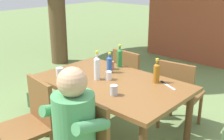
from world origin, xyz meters
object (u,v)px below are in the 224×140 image
object	(u,v)px
dining_table	(112,89)
backpack_by_near_side	(40,94)
cup_terracotta	(111,65)
cup_white	(108,76)
bottle_green	(120,57)
table_knife	(167,85)
bottle_clear	(97,67)
cup_steel	(114,90)
chair_near_left	(30,121)
bottle_amber	(157,72)
bottle_blue	(110,64)
person_in_white_shirt	(66,137)
chair_far_left	(132,77)
cup_glass	(60,72)
chair_far_right	(179,92)

from	to	relation	value
dining_table	backpack_by_near_side	world-z (taller)	dining_table
cup_terracotta	cup_white	bearing A→B (deg)	-52.38
bottle_green	table_knife	xyz separation A→B (m)	(0.72, -0.12, -0.11)
bottle_clear	backpack_by_near_side	xyz separation A→B (m)	(-1.17, 0.03, -0.65)
cup_terracotta	cup_steel	size ratio (longest dim) A/B	1.00
chair_near_left	bottle_green	xyz separation A→B (m)	(0.09, 1.18, 0.38)
bottle_amber	bottle_blue	distance (m)	0.56
person_in_white_shirt	bottle_amber	distance (m)	1.17
cup_steel	backpack_by_near_side	bearing A→B (deg)	172.16
chair_near_left	bottle_clear	distance (m)	0.83
bottle_green	cup_steel	distance (m)	0.82
dining_table	cup_terracotta	world-z (taller)	cup_terracotta
chair_near_left	backpack_by_near_side	world-z (taller)	chair_near_left
bottle_clear	cup_terracotta	size ratio (longest dim) A/B	3.20
chair_near_left	bottle_green	size ratio (longest dim) A/B	3.24
chair_near_left	cup_terracotta	distance (m)	1.09
cup_steel	person_in_white_shirt	bearing A→B (deg)	-81.04
table_knife	chair_near_left	bearing A→B (deg)	-127.54
cup_steel	backpack_by_near_side	world-z (taller)	cup_steel
bottle_amber	backpack_by_near_side	xyz separation A→B (m)	(-1.67, -0.30, -0.63)
bottle_amber	cup_steel	distance (m)	0.53
chair_far_left	person_in_white_shirt	distance (m)	1.80
cup_glass	bottle_green	bearing A→B (deg)	67.91
chair_far_right	backpack_by_near_side	bearing A→B (deg)	-154.36
person_in_white_shirt	bottle_green	world-z (taller)	person_in_white_shirt
cup_terracotta	chair_near_left	bearing A→B (deg)	-94.22
cup_terracotta	chair_far_left	bearing A→B (deg)	100.12
bottle_green	backpack_by_near_side	xyz separation A→B (m)	(-1.07, -0.44, -0.64)
dining_table	chair_far_right	bearing A→B (deg)	65.31
dining_table	bottle_blue	size ratio (longest dim) A/B	6.67
bottle_clear	cup_steel	xyz separation A→B (m)	(0.39, -0.18, -0.08)
bottle_green	cup_steel	xyz separation A→B (m)	(0.49, -0.65, -0.07)
chair_far_right	cup_glass	bearing A→B (deg)	-130.25
dining_table	chair_far_left	world-z (taller)	chair_far_left
bottle_amber	cup_glass	size ratio (longest dim) A/B	2.77
chair_far_left	bottle_blue	bearing A→B (deg)	-75.73
bottle_amber	bottle_green	xyz separation A→B (m)	(-0.60, 0.14, 0.01)
chair_near_left	person_in_white_shirt	world-z (taller)	person_in_white_shirt
chair_near_left	table_knife	xyz separation A→B (m)	(0.81, 1.05, 0.27)
bottle_blue	cup_steel	bearing A→B (deg)	-43.81
chair_near_left	bottle_blue	size ratio (longest dim) A/B	3.79
person_in_white_shirt	backpack_by_near_side	bearing A→B (deg)	152.97
bottle_amber	cup_white	size ratio (longest dim) A/B	2.82
chair_far_right	cup_terracotta	size ratio (longest dim) A/B	9.15
backpack_by_near_side	chair_near_left	bearing A→B (deg)	-36.99
bottle_amber	bottle_green	bearing A→B (deg)	167.22
dining_table	chair_far_left	size ratio (longest dim) A/B	1.76
cup_glass	backpack_by_near_side	size ratio (longest dim) A/B	0.19
table_knife	chair_far_left	bearing A→B (deg)	149.32
chair_far_right	cup_glass	xyz separation A→B (m)	(-0.87, -1.03, 0.31)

